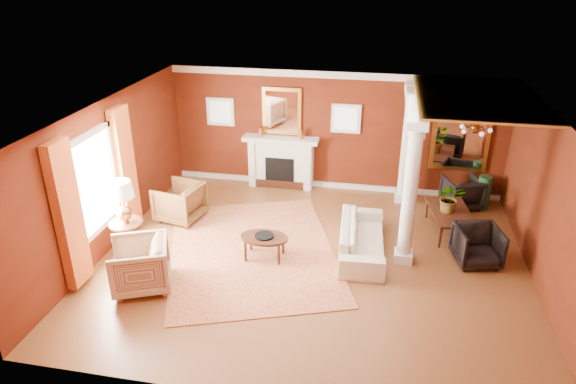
% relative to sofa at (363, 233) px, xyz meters
% --- Properties ---
extents(ground, '(8.00, 8.00, 0.00)m').
position_rel_sofa_xyz_m(ground, '(-0.91, -0.48, -0.42)').
color(ground, brown).
rests_on(ground, ground).
extents(room_shell, '(8.04, 7.04, 2.92)m').
position_rel_sofa_xyz_m(room_shell, '(-0.91, -0.48, 1.60)').
color(room_shell, '#5B1D0C').
rests_on(room_shell, ground).
extents(fireplace, '(1.85, 0.42, 1.29)m').
position_rel_sofa_xyz_m(fireplace, '(-2.21, 2.84, 0.22)').
color(fireplace, white).
rests_on(fireplace, ground).
extents(overmantel_mirror, '(0.95, 0.07, 1.15)m').
position_rel_sofa_xyz_m(overmantel_mirror, '(-2.21, 2.97, 1.48)').
color(overmantel_mirror, gold).
rests_on(overmantel_mirror, fireplace).
extents(flank_window_left, '(0.70, 0.07, 0.70)m').
position_rel_sofa_xyz_m(flank_window_left, '(-3.76, 2.98, 1.38)').
color(flank_window_left, white).
rests_on(flank_window_left, room_shell).
extents(flank_window_right, '(0.70, 0.07, 0.70)m').
position_rel_sofa_xyz_m(flank_window_right, '(-0.66, 2.98, 1.38)').
color(flank_window_right, white).
rests_on(flank_window_right, room_shell).
extents(left_window, '(0.21, 2.55, 2.60)m').
position_rel_sofa_xyz_m(left_window, '(-4.80, -1.08, 1.00)').
color(left_window, white).
rests_on(left_window, room_shell).
extents(column_front, '(0.36, 0.36, 2.80)m').
position_rel_sofa_xyz_m(column_front, '(0.79, -0.18, 1.00)').
color(column_front, white).
rests_on(column_front, ground).
extents(column_back, '(0.36, 0.36, 2.80)m').
position_rel_sofa_xyz_m(column_back, '(0.79, 2.52, 1.00)').
color(column_back, white).
rests_on(column_back, ground).
extents(header_beam, '(0.30, 3.20, 0.32)m').
position_rel_sofa_xyz_m(header_beam, '(0.79, 1.42, 2.20)').
color(header_beam, white).
rests_on(header_beam, column_front).
extents(amber_ceiling, '(2.30, 3.40, 0.04)m').
position_rel_sofa_xyz_m(amber_ceiling, '(1.94, 1.27, 2.45)').
color(amber_ceiling, gold).
rests_on(amber_ceiling, room_shell).
extents(dining_mirror, '(1.30, 0.07, 1.70)m').
position_rel_sofa_xyz_m(dining_mirror, '(1.99, 2.97, 1.13)').
color(dining_mirror, gold).
rests_on(dining_mirror, room_shell).
extents(chandelier, '(0.60, 0.62, 0.75)m').
position_rel_sofa_xyz_m(chandelier, '(1.99, 1.32, 1.83)').
color(chandelier, '#AD7236').
rests_on(chandelier, room_shell).
extents(crown_trim, '(8.00, 0.08, 0.16)m').
position_rel_sofa_xyz_m(crown_trim, '(-0.91, 2.98, 2.40)').
color(crown_trim, white).
rests_on(crown_trim, room_shell).
extents(base_trim, '(8.00, 0.08, 0.12)m').
position_rel_sofa_xyz_m(base_trim, '(-0.91, 2.98, -0.36)').
color(base_trim, white).
rests_on(base_trim, ground).
extents(rug, '(4.38, 5.01, 0.02)m').
position_rel_sofa_xyz_m(rug, '(-2.12, -0.38, -0.41)').
color(rug, maroon).
rests_on(rug, ground).
extents(sofa, '(0.75, 2.19, 0.84)m').
position_rel_sofa_xyz_m(sofa, '(0.00, 0.00, 0.00)').
color(sofa, '#EEE5C8').
rests_on(sofa, ground).
extents(armchair_leopard, '(1.00, 1.04, 0.92)m').
position_rel_sofa_xyz_m(armchair_leopard, '(-4.01, 0.63, 0.04)').
color(armchair_leopard, black).
rests_on(armchair_leopard, ground).
extents(armchair_stripe, '(1.20, 1.23, 0.98)m').
position_rel_sofa_xyz_m(armchair_stripe, '(-3.72, -1.91, 0.07)').
color(armchair_stripe, tan).
rests_on(armchair_stripe, ground).
extents(coffee_table, '(0.92, 0.92, 0.47)m').
position_rel_sofa_xyz_m(coffee_table, '(-1.82, -0.57, 0.00)').
color(coffee_table, black).
rests_on(coffee_table, ground).
extents(coffee_book, '(0.16, 0.02, 0.21)m').
position_rel_sofa_xyz_m(coffee_book, '(-1.86, -0.57, 0.15)').
color(coffee_book, black).
rests_on(coffee_book, coffee_table).
extents(side_table, '(0.63, 0.63, 1.58)m').
position_rel_sofa_xyz_m(side_table, '(-4.41, -1.00, 0.65)').
color(side_table, black).
rests_on(side_table, ground).
extents(dining_table, '(0.71, 1.48, 0.79)m').
position_rel_sofa_xyz_m(dining_table, '(1.77, 1.15, -0.03)').
color(dining_table, black).
rests_on(dining_table, ground).
extents(dining_chair_near, '(0.93, 0.89, 0.81)m').
position_rel_sofa_xyz_m(dining_chair_near, '(2.14, 0.02, -0.02)').
color(dining_chair_near, black).
rests_on(dining_chair_near, ground).
extents(dining_chair_far, '(0.96, 0.93, 0.79)m').
position_rel_sofa_xyz_m(dining_chair_far, '(2.12, 2.46, -0.03)').
color(dining_chair_far, black).
rests_on(dining_chair_far, ground).
extents(green_urn, '(0.34, 0.34, 0.80)m').
position_rel_sofa_xyz_m(green_urn, '(2.59, 2.46, -0.11)').
color(green_urn, '#154423').
rests_on(green_urn, ground).
extents(potted_plant, '(0.58, 0.64, 0.48)m').
position_rel_sofa_xyz_m(potted_plant, '(1.69, 1.11, 0.61)').
color(potted_plant, '#26591E').
rests_on(potted_plant, dining_table).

